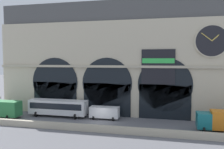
{
  "coord_description": "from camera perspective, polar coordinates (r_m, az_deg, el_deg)",
  "views": [
    {
      "loc": [
        10.3,
        -36.07,
        10.63
      ],
      "look_at": [
        0.99,
        5.0,
        7.85
      ],
      "focal_mm": 36.56,
      "sensor_mm": 36.0,
      "label": 1
    }
  ],
  "objects": [
    {
      "name": "box_truck_east",
      "position": [
        37.82,
        26.29,
        -10.27
      ],
      "size": [
        7.5,
        2.91,
        3.12
      ],
      "color": "#19727A",
      "rests_on": "ground"
    },
    {
      "name": "van_center",
      "position": [
        41.19,
        -1.89,
        -9.39
      ],
      "size": [
        5.2,
        2.48,
        2.2
      ],
      "color": "white",
      "rests_on": "ground"
    },
    {
      "name": "station_building",
      "position": [
        44.37,
        -0.58,
        3.58
      ],
      "size": [
        44.34,
        4.62,
        21.65
      ],
      "color": "beige",
      "rests_on": "ground"
    },
    {
      "name": "box_truck_west",
      "position": [
        46.64,
        -26.0,
        -7.64
      ],
      "size": [
        7.5,
        2.91,
        3.12
      ],
      "color": "#19727A",
      "rests_on": "ground"
    },
    {
      "name": "ground_plane",
      "position": [
        38.99,
        -3.11,
        -12.05
      ],
      "size": [
        200.0,
        200.0,
        0.0
      ],
      "primitive_type": "plane",
      "color": "slate"
    },
    {
      "name": "bus_midwest",
      "position": [
        43.98,
        -13.35,
        -7.93
      ],
      "size": [
        11.0,
        3.25,
        3.1
      ],
      "color": "white",
      "rests_on": "ground"
    },
    {
      "name": "quay_parapet_wall",
      "position": [
        34.72,
        -5.2,
        -13.21
      ],
      "size": [
        90.0,
        0.7,
        0.99
      ],
      "primitive_type": "cube",
      "color": "#B2A891",
      "rests_on": "ground"
    }
  ]
}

